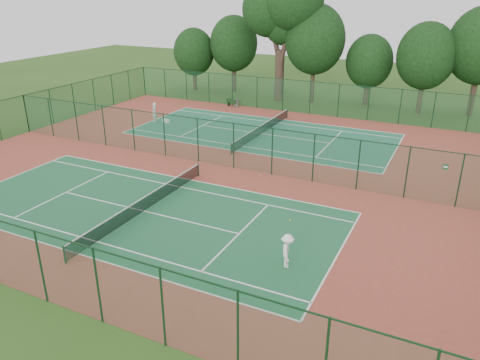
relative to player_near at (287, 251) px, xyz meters
name	(u,v)px	position (x,y,z in m)	size (l,w,h in m)	color
ground	(216,165)	(-9.91, 10.87, -0.88)	(120.00, 120.00, 0.00)	#2C4F18
red_pad	(216,165)	(-9.91, 10.87, -0.88)	(40.00, 36.00, 0.01)	brown
court_near	(145,211)	(-9.91, 1.87, -0.87)	(23.77, 10.97, 0.01)	#1D5E37
court_far	(263,134)	(-9.91, 19.87, -0.87)	(23.77, 10.97, 0.01)	#206848
fence_north	(296,96)	(-9.91, 28.87, 0.88)	(40.00, 0.09, 3.50)	#1A4F2E
fence_south	(15,258)	(-9.91, -7.13, 0.88)	(40.00, 0.09, 3.50)	#17462A
fence_west	(26,114)	(-29.91, 10.87, 0.88)	(0.09, 36.00, 3.50)	#1C542E
fence_divider	(215,143)	(-9.91, 10.87, 0.88)	(40.00, 0.09, 3.50)	#174729
tennis_net_near	(144,203)	(-9.91, 1.87, -0.34)	(0.10, 12.90, 0.97)	#13341F
tennis_net_far	(263,128)	(-9.91, 19.87, -0.34)	(0.10, 12.90, 0.97)	#153922
player_near	(287,251)	(0.00, 0.00, 0.00)	(1.12, 0.64, 1.73)	white
player_far	(154,112)	(-21.29, 18.88, 0.12)	(0.72, 0.47, 1.96)	silver
trash_bin	(237,103)	(-16.70, 28.13, -0.42)	(0.50, 0.50, 0.90)	slate
bench	(232,103)	(-17.25, 28.12, -0.41)	(1.51, 0.74, 0.90)	black
kit_bag	(166,121)	(-20.20, 19.24, -0.71)	(0.87, 0.33, 0.33)	silver
stray_ball_a	(284,181)	(-3.97, 10.03, -0.84)	(0.07, 0.07, 0.07)	gold
stray_ball_b	(261,175)	(-5.89, 10.27, -0.84)	(0.08, 0.08, 0.08)	yellow
stray_ball_c	(184,161)	(-12.46, 10.36, -0.84)	(0.07, 0.07, 0.07)	#C4D932
big_tree	(283,9)	(-13.64, 33.72, 9.45)	(9.51, 6.96, 14.60)	#35251D
evergreen_row	(317,101)	(-9.41, 35.12, -0.88)	(39.00, 5.00, 12.00)	black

